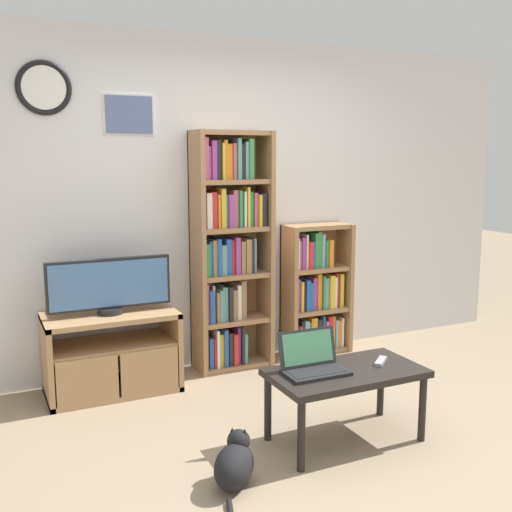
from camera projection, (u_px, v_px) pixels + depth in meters
name	position (u px, v px, depth m)	size (l,w,h in m)	color
ground_plane	(333.00, 460.00, 3.34)	(18.00, 18.00, 0.00)	gray
wall_back	(210.00, 203.00, 4.76)	(5.81, 0.09, 2.60)	silver
tv_stand	(112.00, 352.00, 4.27)	(0.92, 0.49, 0.58)	tan
television	(110.00, 285.00, 4.20)	(0.86, 0.18, 0.40)	black
bookshelf_tall	(228.00, 251.00, 4.69)	(0.61, 0.30, 1.87)	#9E754C
bookshelf_short	(314.00, 293.00, 5.12)	(0.58, 0.26, 1.11)	#9E754C
coffee_table	(346.00, 378.00, 3.51)	(0.91, 0.49, 0.44)	black
laptop	(312.00, 362.00, 3.46)	(0.37, 0.26, 0.23)	#232326
remote_near_laptop	(381.00, 361.00, 3.62)	(0.15, 0.14, 0.02)	#99999E
cat	(235.00, 463.00, 3.07)	(0.35, 0.51, 0.28)	black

